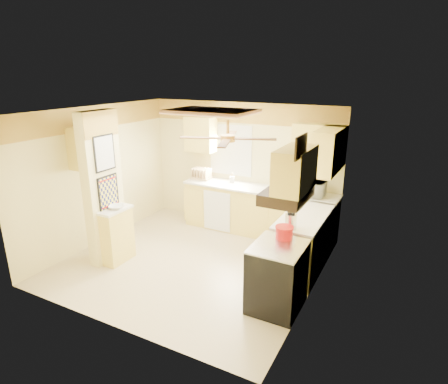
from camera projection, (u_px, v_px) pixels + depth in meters
The scene contains 34 objects.
floor at pixel (194, 262), 6.32m from camera, with size 4.00×4.00×0.00m, color #C3AF87.
ceiling at pixel (189, 111), 5.55m from camera, with size 4.00×4.00×0.00m, color white.
wall_back at pixel (242, 166), 7.54m from camera, with size 4.00×4.00×0.00m, color #E6D78C.
wall_front at pixel (104, 236), 4.33m from camera, with size 4.00×4.00×0.00m, color #E6D78C.
wall_left at pixel (99, 176), 6.82m from camera, with size 3.80×3.80×0.00m, color #E6D78C.
wall_right at pixel (317, 212), 5.05m from camera, with size 3.80×3.80×0.00m, color #E6D78C.
wallpaper_border at pixel (242, 113), 7.20m from camera, with size 4.00×0.02×0.40m, color yellow.
partition_column at pixel (103, 189), 6.07m from camera, with size 0.20×0.70×2.50m, color #E6D78C.
partition_ledge at pixel (118, 236), 6.22m from camera, with size 0.25×0.55×0.90m, color #FFDC64.
ledge_top at pixel (115, 210), 6.07m from camera, with size 0.28×0.58×0.04m, color white.
lower_cabinets_back at pixel (258, 212), 7.31m from camera, with size 3.00×0.60×0.90m, color #FFDC64.
lower_cabinets_right at pixel (304, 244), 5.94m from camera, with size 0.60×1.40×0.90m, color #FFDC64.
countertop_back at pixel (259, 189), 7.16m from camera, with size 3.04×0.64×0.04m, color white.
countertop_right at pixel (305, 216), 5.80m from camera, with size 0.64×1.44×0.04m, color white.
dishwasher_panel at pixel (217, 211), 7.38m from camera, with size 0.58×0.02×0.80m, color white.
window at pixel (231, 150), 7.54m from camera, with size 0.92×0.02×1.02m.
upper_cab_back_left at pixel (201, 134), 7.58m from camera, with size 0.60×0.35×0.70m, color #FFDC64.
upper_cab_back_right at pixel (319, 144), 6.52m from camera, with size 0.90×0.35×0.70m, color #FFDC64.
upper_cab_right at pixel (329, 151), 6.00m from camera, with size 0.35×1.00×0.70m, color #FFDC64.
upper_cab_left_wall at pixel (92, 146), 6.34m from camera, with size 0.35×0.75×0.70m, color #FFDC64.
upper_cab_over_stove at pixel (295, 170), 4.45m from camera, with size 0.35×0.76×0.52m, color #FFDC64.
stove at pixel (277, 276), 4.98m from camera, with size 0.68×0.77×0.92m.
range_hood at pixel (287, 195), 4.59m from camera, with size 0.50×0.76×0.14m, color black.
poster_menu at pixel (104, 153), 5.83m from camera, with size 0.02×0.42×0.57m.
poster_nashville at pixel (108, 193), 6.03m from camera, with size 0.02×0.42×0.57m.
ceiling_light_panel at pixel (212, 111), 5.94m from camera, with size 1.35×0.95×0.06m.
ceiling_fan at pixel (228, 138), 4.59m from camera, with size 1.15×1.15×0.26m.
vent_grate at pixel (301, 147), 3.98m from camera, with size 0.02×0.40×0.25m, color black.
microwave at pixel (311, 188), 6.66m from camera, with size 0.49×0.33×0.27m, color white.
bowl at pixel (116, 207), 6.06m from camera, with size 0.24×0.24×0.06m, color white.
dutch_oven at pixel (284, 232), 5.03m from camera, with size 0.25×0.25×0.17m.
kettle at pixel (291, 221), 5.27m from camera, with size 0.17×0.17×0.25m.
dish_rack at pixel (201, 175), 7.73m from camera, with size 0.40×0.31×0.22m.
utensil_crock at pixel (232, 179), 7.49m from camera, with size 0.10×0.10×0.19m.
Camera 1 is at (3.08, -4.77, 3.06)m, focal length 30.00 mm.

